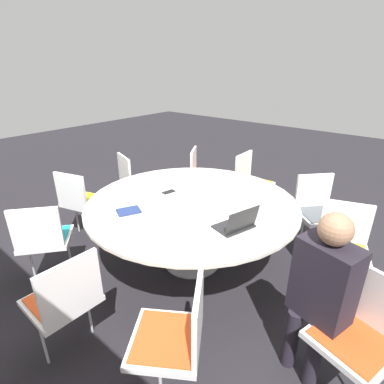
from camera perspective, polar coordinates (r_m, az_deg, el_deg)
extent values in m
plane|color=black|center=(3.39, 0.00, -13.07)|extent=(16.00, 16.00, 0.00)
cylinder|color=#B7B7BC|center=(3.38, 0.00, -12.93)|extent=(0.61, 0.61, 0.02)
cylinder|color=#B7B7BC|center=(3.19, 0.00, -7.82)|extent=(0.13, 0.13, 0.68)
cylinder|color=silver|center=(3.02, 0.00, -2.01)|extent=(2.11, 2.11, 0.03)
cube|color=white|center=(2.24, 28.08, -23.96)|extent=(0.54, 0.53, 0.04)
cube|color=#E04C1E|center=(2.22, 28.21, -23.50)|extent=(0.48, 0.46, 0.01)
cube|color=white|center=(2.24, 31.74, -17.26)|extent=(0.41, 0.15, 0.40)
cylinder|color=silver|center=(2.46, 22.94, -25.82)|extent=(0.02, 0.02, 0.44)
cube|color=white|center=(3.00, 26.65, -10.56)|extent=(0.55, 0.54, 0.04)
cube|color=olive|center=(2.99, 26.74, -10.14)|extent=(0.48, 0.47, 0.01)
cube|color=white|center=(3.07, 27.18, -5.17)|extent=(0.41, 0.16, 0.40)
cylinder|color=silver|center=(3.16, 29.18, -14.59)|extent=(0.02, 0.02, 0.44)
cylinder|color=silver|center=(3.11, 22.48, -13.83)|extent=(0.02, 0.02, 0.44)
cube|color=white|center=(3.60, 23.10, -4.21)|extent=(0.61, 0.61, 0.04)
cube|color=#4C5156|center=(3.59, 23.16, -3.84)|extent=(0.53, 0.54, 0.01)
cube|color=white|center=(3.66, 22.15, 0.22)|extent=(0.30, 0.33, 0.40)
cylinder|color=silver|center=(3.80, 24.89, -7.16)|extent=(0.02, 0.02, 0.44)
cylinder|color=silver|center=(3.63, 20.03, -7.84)|extent=(0.02, 0.02, 0.44)
cube|color=white|center=(4.24, 11.88, 1.36)|extent=(0.43, 0.45, 0.04)
cube|color=gold|center=(4.23, 11.91, 1.68)|extent=(0.38, 0.40, 0.01)
cube|color=white|center=(4.25, 9.78, 4.72)|extent=(0.04, 0.42, 0.40)
cylinder|color=silver|center=(4.49, 12.67, -0.81)|extent=(0.02, 0.02, 0.44)
cylinder|color=silver|center=(4.19, 10.50, -2.41)|extent=(0.02, 0.02, 0.44)
cube|color=white|center=(4.42, 2.78, 2.75)|extent=(0.59, 0.59, 0.04)
cube|color=#E04C1E|center=(4.41, 2.78, 3.07)|extent=(0.52, 0.52, 0.01)
cube|color=white|center=(4.37, 0.28, 5.59)|extent=(0.24, 0.37, 0.40)
cylinder|color=silver|center=(4.68, 2.96, 0.77)|extent=(0.02, 0.02, 0.44)
cylinder|color=silver|center=(4.35, 2.46, -1.03)|extent=(0.02, 0.02, 0.44)
cube|color=white|center=(4.30, -10.05, 1.79)|extent=(0.55, 0.54, 0.04)
cube|color=olive|center=(4.29, -10.07, 2.12)|extent=(0.48, 0.47, 0.01)
cube|color=white|center=(4.16, -12.74, 4.08)|extent=(0.41, 0.16, 0.40)
cylinder|color=silver|center=(4.54, -10.71, -0.32)|extent=(0.02, 0.02, 0.44)
cylinder|color=silver|center=(4.24, -8.89, -1.98)|extent=(0.02, 0.02, 0.44)
cube|color=white|center=(3.87, -19.66, -1.73)|extent=(0.54, 0.52, 0.04)
cube|color=gold|center=(3.86, -19.72, -1.38)|extent=(0.47, 0.46, 0.01)
cube|color=white|center=(3.66, -22.14, 0.23)|extent=(0.41, 0.14, 0.40)
cylinder|color=silver|center=(4.09, -21.08, -4.32)|extent=(0.02, 0.02, 0.44)
cylinder|color=silver|center=(3.86, -17.21, -5.44)|extent=(0.02, 0.02, 0.44)
cube|color=white|center=(3.22, -25.97, -8.05)|extent=(0.60, 0.61, 0.04)
cube|color=teal|center=(3.21, -26.05, -7.66)|extent=(0.53, 0.53, 0.01)
cube|color=white|center=(2.96, -27.56, -6.31)|extent=(0.29, 0.34, 0.40)
cylinder|color=silver|center=(3.40, -28.24, -11.64)|extent=(0.02, 0.02, 0.44)
cylinder|color=silver|center=(3.30, -22.17, -11.50)|extent=(0.02, 0.02, 0.44)
cube|color=white|center=(2.44, -23.57, -18.39)|extent=(0.43, 0.45, 0.04)
cube|color=#E04C1E|center=(2.43, -23.67, -17.92)|extent=(0.38, 0.39, 0.01)
cube|color=white|center=(2.16, -22.07, -16.62)|extent=(0.04, 0.42, 0.40)
cylinder|color=silver|center=(2.56, -26.51, -24.06)|extent=(0.02, 0.02, 0.44)
cylinder|color=silver|center=(2.65, -19.04, -20.68)|extent=(0.02, 0.02, 0.44)
cube|color=white|center=(2.04, -5.02, -26.33)|extent=(0.59, 0.60, 0.04)
cube|color=#E04C1E|center=(2.02, -5.05, -25.85)|extent=(0.52, 0.53, 0.01)
cube|color=white|center=(1.85, 1.14, -22.52)|extent=(0.25, 0.37, 0.40)
cylinder|color=silver|center=(2.33, -3.84, -26.81)|extent=(0.02, 0.02, 0.44)
cylinder|color=#231E28|center=(2.37, 22.16, -27.18)|extent=(0.10, 0.10, 0.48)
cylinder|color=#231E28|center=(2.43, 18.39, -24.93)|extent=(0.10, 0.10, 0.48)
cube|color=#231E28|center=(2.12, 23.89, -15.29)|extent=(0.41, 0.31, 0.55)
sphere|color=#A87A5B|center=(1.92, 25.69, -6.42)|extent=(0.20, 0.20, 0.20)
cube|color=#232326|center=(2.57, 7.90, -6.49)|extent=(0.30, 0.37, 0.02)
cube|color=#232326|center=(2.45, 9.62, -5.26)|extent=(0.14, 0.32, 0.20)
cube|color=black|center=(2.46, 9.53, -5.21)|extent=(0.12, 0.29, 0.17)
cube|color=navy|center=(2.85, -11.97, -3.56)|extent=(0.23, 0.25, 0.02)
cube|color=black|center=(3.23, -4.47, 0.03)|extent=(0.09, 0.15, 0.01)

